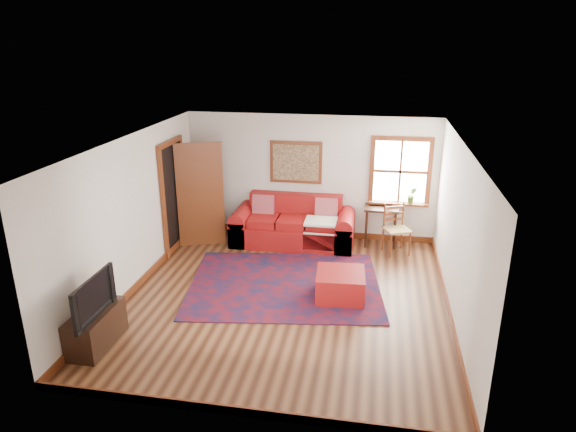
% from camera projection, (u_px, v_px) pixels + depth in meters
% --- Properties ---
extents(ground, '(5.50, 5.50, 0.00)m').
position_uv_depth(ground, '(287.00, 298.00, 8.17)').
color(ground, '#3D1E10').
rests_on(ground, ground).
extents(room_envelope, '(5.04, 5.54, 2.52)m').
position_uv_depth(room_envelope, '(287.00, 198.00, 7.63)').
color(room_envelope, silver).
rests_on(room_envelope, ground).
extents(window, '(1.18, 0.20, 1.38)m').
position_uv_depth(window, '(401.00, 179.00, 9.95)').
color(window, white).
rests_on(window, ground).
extents(doorway, '(0.89, 1.08, 2.14)m').
position_uv_depth(doorway, '(190.00, 194.00, 9.83)').
color(doorway, black).
rests_on(doorway, ground).
extents(framed_artwork, '(1.05, 0.07, 0.85)m').
position_uv_depth(framed_artwork, '(296.00, 162.00, 10.22)').
color(framed_artwork, brown).
rests_on(framed_artwork, ground).
extents(persian_rug, '(3.45, 2.92, 0.02)m').
position_uv_depth(persian_rug, '(285.00, 284.00, 8.59)').
color(persian_rug, '#5D0D15').
rests_on(persian_rug, ground).
extents(red_leather_sofa, '(2.40, 0.99, 0.94)m').
position_uv_depth(red_leather_sofa, '(294.00, 228.00, 10.23)').
color(red_leather_sofa, maroon).
rests_on(red_leather_sofa, ground).
extents(red_ottoman, '(0.80, 0.80, 0.43)m').
position_uv_depth(red_ottoman, '(340.00, 285.00, 8.11)').
color(red_ottoman, maroon).
rests_on(red_ottoman, ground).
extents(side_table, '(0.65, 0.49, 0.78)m').
position_uv_depth(side_table, '(381.00, 213.00, 10.03)').
color(side_table, black).
rests_on(side_table, ground).
extents(ladder_back_chair, '(0.58, 0.57, 0.95)m').
position_uv_depth(ladder_back_chair, '(396.00, 227.00, 9.72)').
color(ladder_back_chair, tan).
rests_on(ladder_back_chair, ground).
extents(media_cabinet, '(0.42, 0.93, 0.51)m').
position_uv_depth(media_cabinet, '(96.00, 328.00, 6.84)').
color(media_cabinet, black).
rests_on(media_cabinet, ground).
extents(television, '(0.13, 0.97, 0.56)m').
position_uv_depth(television, '(87.00, 297.00, 6.55)').
color(television, black).
rests_on(television, media_cabinet).
extents(candle_hurricane, '(0.12, 0.12, 0.18)m').
position_uv_depth(candle_hurricane, '(110.00, 293.00, 7.06)').
color(candle_hurricane, silver).
rests_on(candle_hurricane, media_cabinet).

